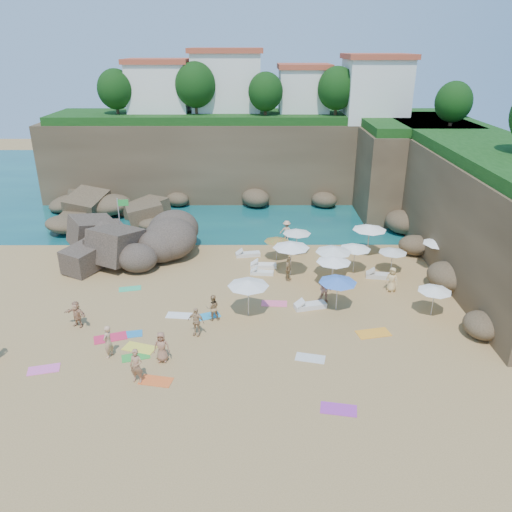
{
  "coord_description": "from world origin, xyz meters",
  "views": [
    {
      "loc": [
        1.91,
        -28.42,
        15.45
      ],
      "look_at": [
        2.0,
        3.0,
        2.0
      ],
      "focal_mm": 35.0,
      "sensor_mm": 36.0,
      "label": 1
    }
  ],
  "objects_px": {
    "person_stand_2": "(287,231)",
    "person_stand_6": "(108,342)",
    "rock_outcrop": "(133,256)",
    "person_stand_5": "(170,231)",
    "person_stand_4": "(392,280)",
    "person_stand_1": "(213,307)",
    "parasol_2": "(370,227)",
    "lounger_0": "(264,266)",
    "parasol_0": "(297,231)",
    "person_stand_3": "(288,269)",
    "parasol_1": "(355,247)",
    "flag_pole": "(121,218)"
  },
  "relations": [
    {
      "from": "parasol_0",
      "to": "parasol_2",
      "type": "height_order",
      "value": "parasol_2"
    },
    {
      "from": "lounger_0",
      "to": "person_stand_3",
      "type": "relative_size",
      "value": 1.08
    },
    {
      "from": "rock_outcrop",
      "to": "parasol_0",
      "type": "bearing_deg",
      "value": 1.73
    },
    {
      "from": "flag_pole",
      "to": "person_stand_6",
      "type": "distance_m",
      "value": 14.86
    },
    {
      "from": "parasol_2",
      "to": "person_stand_5",
      "type": "bearing_deg",
      "value": 169.7
    },
    {
      "from": "parasol_0",
      "to": "person_stand_3",
      "type": "relative_size",
      "value": 1.25
    },
    {
      "from": "parasol_1",
      "to": "person_stand_6",
      "type": "xyz_separation_m",
      "value": [
        -14.98,
        -10.67,
        -1.06
      ]
    },
    {
      "from": "person_stand_4",
      "to": "person_stand_1",
      "type": "bearing_deg",
      "value": -127.37
    },
    {
      "from": "parasol_1",
      "to": "person_stand_5",
      "type": "bearing_deg",
      "value": 156.75
    },
    {
      "from": "parasol_2",
      "to": "person_stand_6",
      "type": "xyz_separation_m",
      "value": [
        -16.69,
        -13.91,
        -1.36
      ]
    },
    {
      "from": "person_stand_1",
      "to": "parasol_1",
      "type": "bearing_deg",
      "value": -154.27
    },
    {
      "from": "person_stand_3",
      "to": "person_stand_4",
      "type": "xyz_separation_m",
      "value": [
        6.84,
        -1.72,
        -0.02
      ]
    },
    {
      "from": "flag_pole",
      "to": "person_stand_1",
      "type": "distance_m",
      "value": 13.41
    },
    {
      "from": "parasol_2",
      "to": "person_stand_4",
      "type": "bearing_deg",
      "value": -87.58
    },
    {
      "from": "person_stand_3",
      "to": "person_stand_6",
      "type": "bearing_deg",
      "value": 150.06
    },
    {
      "from": "person_stand_3",
      "to": "person_stand_5",
      "type": "height_order",
      "value": "person_stand_5"
    },
    {
      "from": "person_stand_6",
      "to": "person_stand_4",
      "type": "bearing_deg",
      "value": 129.62
    },
    {
      "from": "person_stand_4",
      "to": "person_stand_6",
      "type": "bearing_deg",
      "value": -120.89
    },
    {
      "from": "parasol_0",
      "to": "person_stand_2",
      "type": "distance_m",
      "value": 3.12
    },
    {
      "from": "parasol_1",
      "to": "person_stand_2",
      "type": "distance_m",
      "value": 7.76
    },
    {
      "from": "lounger_0",
      "to": "person_stand_6",
      "type": "relative_size",
      "value": 1.04
    },
    {
      "from": "rock_outcrop",
      "to": "person_stand_6",
      "type": "height_order",
      "value": "person_stand_6"
    },
    {
      "from": "parasol_2",
      "to": "person_stand_1",
      "type": "height_order",
      "value": "parasol_2"
    },
    {
      "from": "parasol_2",
      "to": "person_stand_2",
      "type": "distance_m",
      "value": 7.04
    },
    {
      "from": "parasol_2",
      "to": "person_stand_5",
      "type": "distance_m",
      "value": 16.34
    },
    {
      "from": "rock_outcrop",
      "to": "person_stand_5",
      "type": "bearing_deg",
      "value": 52.54
    },
    {
      "from": "rock_outcrop",
      "to": "person_stand_1",
      "type": "xyz_separation_m",
      "value": [
        7.04,
        -9.75,
        0.82
      ]
    },
    {
      "from": "rock_outcrop",
      "to": "person_stand_6",
      "type": "xyz_separation_m",
      "value": [
        1.79,
        -13.61,
        0.93
      ]
    },
    {
      "from": "flag_pole",
      "to": "person_stand_4",
      "type": "distance_m",
      "value": 20.9
    },
    {
      "from": "person_stand_1",
      "to": "person_stand_3",
      "type": "distance_m",
      "value": 7.29
    },
    {
      "from": "flag_pole",
      "to": "person_stand_5",
      "type": "relative_size",
      "value": 2.34
    },
    {
      "from": "person_stand_4",
      "to": "flag_pole",
      "type": "bearing_deg",
      "value": -164.38
    },
    {
      "from": "person_stand_2",
      "to": "person_stand_6",
      "type": "bearing_deg",
      "value": 66.86
    },
    {
      "from": "flag_pole",
      "to": "person_stand_2",
      "type": "relative_size",
      "value": 2.48
    },
    {
      "from": "rock_outcrop",
      "to": "person_stand_4",
      "type": "relative_size",
      "value": 4.93
    },
    {
      "from": "person_stand_4",
      "to": "person_stand_5",
      "type": "height_order",
      "value": "person_stand_5"
    },
    {
      "from": "lounger_0",
      "to": "person_stand_3",
      "type": "bearing_deg",
      "value": -50.27
    },
    {
      "from": "person_stand_6",
      "to": "lounger_0",
      "type": "bearing_deg",
      "value": 159.25
    },
    {
      "from": "parasol_2",
      "to": "lounger_0",
      "type": "xyz_separation_m",
      "value": [
        -8.26,
        -2.44,
        -2.14
      ]
    },
    {
      "from": "person_stand_3",
      "to": "flag_pole",
      "type": "bearing_deg",
      "value": 85.37
    },
    {
      "from": "rock_outcrop",
      "to": "person_stand_1",
      "type": "height_order",
      "value": "rock_outcrop"
    },
    {
      "from": "parasol_2",
      "to": "person_stand_3",
      "type": "xyz_separation_m",
      "value": [
        -6.57,
        -4.62,
        -1.4
      ]
    },
    {
      "from": "lounger_0",
      "to": "person_stand_6",
      "type": "xyz_separation_m",
      "value": [
        -8.43,
        -11.47,
        0.78
      ]
    },
    {
      "from": "rock_outcrop",
      "to": "lounger_0",
      "type": "bearing_deg",
      "value": -11.85
    },
    {
      "from": "person_stand_6",
      "to": "person_stand_2",
      "type": "bearing_deg",
      "value": 163.79
    },
    {
      "from": "person_stand_1",
      "to": "person_stand_3",
      "type": "relative_size",
      "value": 0.93
    },
    {
      "from": "rock_outcrop",
      "to": "parasol_0",
      "type": "xyz_separation_m",
      "value": [
        12.86,
        0.39,
        1.93
      ]
    },
    {
      "from": "person_stand_4",
      "to": "parasol_0",
      "type": "bearing_deg",
      "value": 167.54
    },
    {
      "from": "rock_outcrop",
      "to": "person_stand_5",
      "type": "distance_m",
      "value": 4.15
    },
    {
      "from": "rock_outcrop",
      "to": "flag_pole",
      "type": "xyz_separation_m",
      "value": [
        -0.87,
        0.88,
        2.86
      ]
    }
  ]
}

